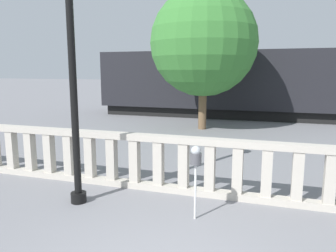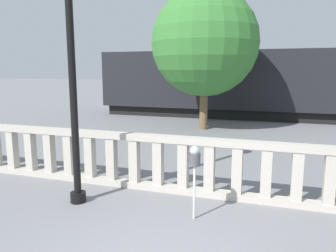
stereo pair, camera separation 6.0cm
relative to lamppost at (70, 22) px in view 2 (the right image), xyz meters
name	(u,v)px [view 2 (the right image)]	position (x,y,z in m)	size (l,w,h in m)	color
balustrade	(209,168)	(2.40, 1.10, -2.82)	(15.19, 0.24, 1.22)	#BCB5A8
lamppost	(70,22)	(0.00, 0.00, 0.00)	(0.39, 0.39, 5.69)	black
parking_meter	(195,160)	(2.35, -0.01, -2.36)	(0.20, 0.20, 1.31)	silver
train_near	(304,84)	(4.93, 13.13, -1.54)	(21.31, 3.18, 4.18)	black
tree_left	(205,43)	(0.61, 8.77, 0.29)	(4.56, 4.56, 6.01)	brown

